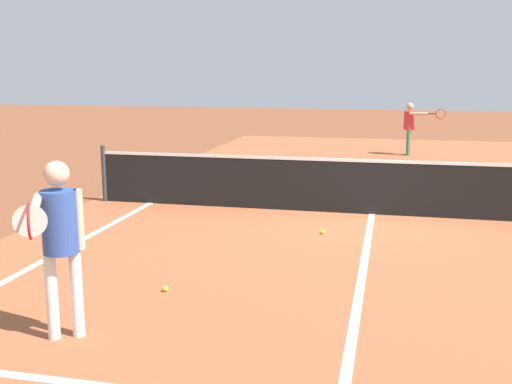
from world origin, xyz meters
The scene contains 8 objects.
ground_plane centered at (0.00, 0.00, 0.00)m, with size 60.00×60.00×0.00m, color brown.
court_surface_inbounds centered at (0.00, 0.00, 0.00)m, with size 10.62×24.40×0.00m, color #9E5433.
line_center_service centered at (0.00, -3.20, 0.00)m, with size 0.10×6.40×0.01m, color white.
net centered at (0.00, 0.00, 0.49)m, with size 10.16×0.09×1.07m.
player_near centered at (-2.59, -5.67, 1.04)m, with size 0.59×1.17×1.66m.
player_far centered at (0.79, 7.93, 0.95)m, with size 1.16×0.55×1.54m.
tennis_ball_mid_court centered at (-2.13, -4.33, 0.03)m, with size 0.07×0.07×0.07m, color #CCE033.
tennis_ball_near_net centered at (-0.69, -1.49, 0.03)m, with size 0.07×0.07×0.07m, color #CCE033.
Camera 1 is at (0.28, -10.37, 2.44)m, focal length 42.23 mm.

